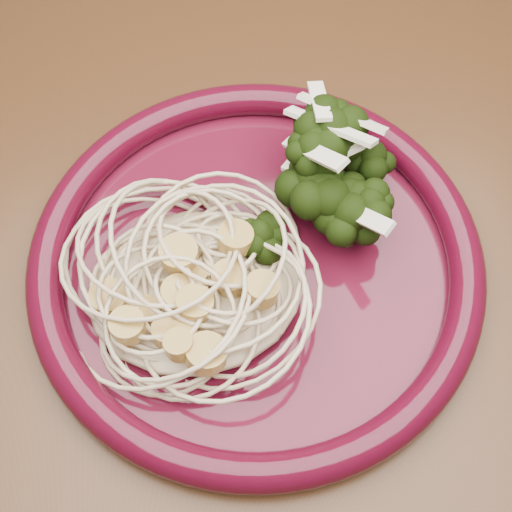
% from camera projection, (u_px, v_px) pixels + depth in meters
% --- Properties ---
extents(dining_table, '(1.20, 0.80, 0.75)m').
position_uv_depth(dining_table, '(379.00, 358.00, 0.60)').
color(dining_table, '#472814').
rests_on(dining_table, ground).
extents(dinner_plate, '(0.43, 0.43, 0.03)m').
position_uv_depth(dinner_plate, '(256.00, 261.00, 0.52)').
color(dinner_plate, '#460B1B').
rests_on(dinner_plate, dining_table).
extents(spaghetti_pile, '(0.19, 0.18, 0.03)m').
position_uv_depth(spaghetti_pile, '(193.00, 282.00, 0.50)').
color(spaghetti_pile, beige).
rests_on(spaghetti_pile, dinner_plate).
extents(scallop_cluster, '(0.17, 0.17, 0.04)m').
position_uv_depth(scallop_cluster, '(188.00, 254.00, 0.47)').
color(scallop_cluster, gold).
rests_on(scallop_cluster, spaghetti_pile).
extents(broccoli_pile, '(0.16, 0.20, 0.06)m').
position_uv_depth(broccoli_pile, '(331.00, 209.00, 0.51)').
color(broccoli_pile, black).
rests_on(broccoli_pile, dinner_plate).
extents(onion_garnish, '(0.11, 0.13, 0.06)m').
position_uv_depth(onion_garnish, '(336.00, 180.00, 0.48)').
color(onion_garnish, white).
rests_on(onion_garnish, broccoli_pile).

